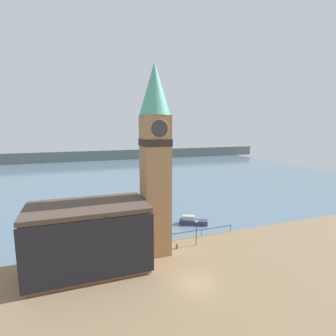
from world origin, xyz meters
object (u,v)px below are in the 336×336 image
object	(u,v)px
pier_building	(89,237)
boat_near	(192,221)
clock_tower	(155,156)
mooring_bollard_near	(177,246)
lamp_post	(196,228)

from	to	relation	value
pier_building	boat_near	xyz separation A→B (m)	(17.77, 8.97, -3.43)
clock_tower	pier_building	bearing A→B (deg)	-171.99
boat_near	mooring_bollard_near	world-z (taller)	boat_near
mooring_bollard_near	boat_near	bearing A→B (deg)	52.16
boat_near	lamp_post	distance (m)	8.47
pier_building	clock_tower	bearing A→B (deg)	8.01
boat_near	lamp_post	world-z (taller)	lamp_post
boat_near	mooring_bollard_near	size ratio (longest dim) A/B	6.70
mooring_bollard_near	lamp_post	distance (m)	3.74
pier_building	boat_near	size ratio (longest dim) A/B	2.75
boat_near	lamp_post	size ratio (longest dim) A/B	1.35
pier_building	lamp_post	bearing A→B (deg)	5.14
pier_building	lamp_post	xyz separation A→B (m)	(14.77, 1.33, -1.36)
lamp_post	pier_building	bearing A→B (deg)	-174.86
boat_near	mooring_bollard_near	bearing A→B (deg)	-100.11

